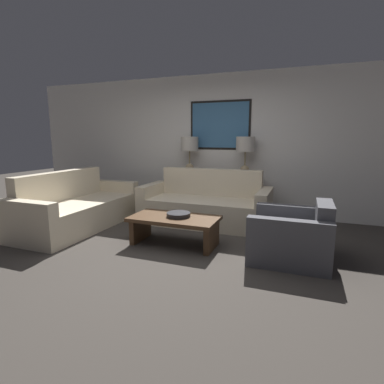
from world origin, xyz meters
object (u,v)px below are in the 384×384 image
object	(u,v)px
console_table	(216,194)
armchair_near_back_wall	(292,237)
couch_by_side	(78,209)
table_lamp_left	(190,147)
couch_by_back_wall	(206,206)
coffee_table	(174,224)
decorative_bowl	(179,215)
table_lamp_right	(245,148)

from	to	relation	value
console_table	armchair_near_back_wall	xyz separation A→B (m)	(1.47, -1.76, -0.12)
couch_by_side	armchair_near_back_wall	distance (m)	3.38
console_table	table_lamp_left	distance (m)	1.05
table_lamp_left	couch_by_side	xyz separation A→B (m)	(-1.37, -1.61, -0.98)
couch_by_back_wall	coffee_table	world-z (taller)	couch_by_back_wall
decorative_bowl	coffee_table	bearing A→B (deg)	-147.88
coffee_table	couch_by_back_wall	bearing A→B (deg)	86.62
table_lamp_left	armchair_near_back_wall	world-z (taller)	table_lamp_left
table_lamp_right	coffee_table	bearing A→B (deg)	-108.64
couch_by_side	decorative_bowl	world-z (taller)	couch_by_side
couch_by_back_wall	console_table	bearing A→B (deg)	90.00
table_lamp_left	couch_by_back_wall	world-z (taller)	table_lamp_left
console_table	coffee_table	xyz separation A→B (m)	(-0.07, -1.81, -0.10)
coffee_table	armchair_near_back_wall	size ratio (longest dim) A/B	1.32
couch_by_side	console_table	bearing A→B (deg)	40.15
couch_by_back_wall	table_lamp_right	bearing A→B (deg)	49.61
table_lamp_left	table_lamp_right	distance (m)	1.08
table_lamp_left	armchair_near_back_wall	distance (m)	2.86
couch_by_back_wall	decorative_bowl	xyz separation A→B (m)	(-0.02, -1.14, 0.12)
console_table	table_lamp_right	bearing A→B (deg)	0.00
table_lamp_left	armchair_near_back_wall	size ratio (longest dim) A/B	0.77
table_lamp_left	coffee_table	bearing A→B (deg)	-75.39
console_table	table_lamp_left	xyz separation A→B (m)	(-0.54, 0.00, 0.89)
couch_by_back_wall	couch_by_side	bearing A→B (deg)	-152.97
table_lamp_right	couch_by_side	bearing A→B (deg)	-146.69
table_lamp_left	couch_by_side	bearing A→B (deg)	-130.35
table_lamp_right	couch_by_side	size ratio (longest dim) A/B	0.32
table_lamp_right	coffee_table	world-z (taller)	table_lamp_right
couch_by_back_wall	armchair_near_back_wall	bearing A→B (deg)	-37.44
console_table	decorative_bowl	world-z (taller)	console_table
couch_by_back_wall	couch_by_side	xyz separation A→B (m)	(-1.91, -0.97, 0.00)
console_table	coffee_table	distance (m)	1.81
table_lamp_left	couch_by_side	world-z (taller)	table_lamp_left
couch_by_side	armchair_near_back_wall	bearing A→B (deg)	-2.65
table_lamp_right	decorative_bowl	bearing A→B (deg)	-107.51
couch_by_back_wall	coffee_table	bearing A→B (deg)	-93.38
couch_by_side	coffee_table	xyz separation A→B (m)	(1.84, -0.20, -0.01)
decorative_bowl	armchair_near_back_wall	size ratio (longest dim) A/B	0.36
table_lamp_right	couch_by_back_wall	world-z (taller)	table_lamp_right
table_lamp_left	decorative_bowl	distance (m)	2.04
couch_by_back_wall	armchair_near_back_wall	xyz separation A→B (m)	(1.47, -1.13, -0.03)
decorative_bowl	table_lamp_right	bearing A→B (deg)	72.49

